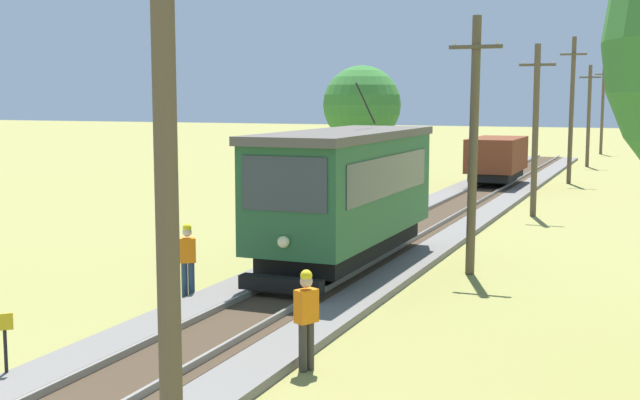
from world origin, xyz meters
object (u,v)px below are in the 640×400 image
object	(u,v)px
utility_pole_near_tram	(473,143)
utility_pole_far	(572,109)
freight_car	(497,158)
tree_right_far	(362,105)
utility_pole_foreground	(167,192)
utility_pole_mid	(535,129)
track_worker	(306,315)
second_worker	(188,257)
red_tram	(346,191)
utility_pole_distant	(589,115)
trackside_signal_marker	(5,344)
utility_pole_horizon	(603,108)

from	to	relation	value
utility_pole_near_tram	utility_pole_far	xyz separation A→B (m)	(-0.00, 25.62, 0.56)
freight_car	tree_right_far	xyz separation A→B (m)	(-9.25, 5.21, 2.68)
freight_car	utility_pole_foreground	distance (m)	36.60
utility_pole_mid	track_worker	distance (m)	20.99
utility_pole_far	freight_car	bearing A→B (deg)	-128.27
utility_pole_near_tram	utility_pole_far	distance (m)	25.62
tree_right_far	utility_pole_mid	bearing A→B (deg)	-50.25
utility_pole_near_tram	second_worker	size ratio (longest dim) A/B	3.83
red_tram	second_worker	world-z (taller)	red_tram
utility_pole_distant	utility_pole_mid	bearing A→B (deg)	-90.00
freight_car	utility_pole_mid	world-z (taller)	utility_pole_mid
trackside_signal_marker	utility_pole_distant	bearing A→B (deg)	83.84
utility_pole_foreground	utility_pole_mid	distance (m)	26.58
tree_right_far	utility_pole_horizon	bearing A→B (deg)	62.88
red_tram	trackside_signal_marker	world-z (taller)	red_tram
second_worker	trackside_signal_marker	bearing A→B (deg)	-30.79
utility_pole_near_tram	utility_pole_distant	world-z (taller)	utility_pole_distant
trackside_signal_marker	track_worker	xyz separation A→B (m)	(4.36, 2.45, 0.32)
utility_pole_far	second_worker	bearing A→B (deg)	-100.22
track_worker	utility_pole_distant	bearing A→B (deg)	-65.35
utility_pole_distant	utility_pole_horizon	size ratio (longest dim) A/B	0.92
red_tram	utility_pole_mid	world-z (taller)	utility_pole_mid
freight_car	second_worker	distance (m)	26.94
utility_pole_horizon	tree_right_far	world-z (taller)	utility_pole_horizon
utility_pole_far	track_worker	distance (m)	34.89
red_tram	utility_pole_distant	size ratio (longest dim) A/B	1.25
freight_car	utility_pole_mid	bearing A→B (deg)	-71.71
utility_pole_distant	utility_pole_near_tram	bearing A→B (deg)	-90.00
red_tram	utility_pole_horizon	size ratio (longest dim) A/B	1.14
utility_pole_horizon	trackside_signal_marker	xyz separation A→B (m)	(-5.29, -62.70, -3.16)
red_tram	utility_pole_mid	bearing A→B (deg)	75.67
track_worker	utility_pole_mid	bearing A→B (deg)	-66.76
freight_car	utility_pole_horizon	world-z (taller)	utility_pole_horizon
utility_pole_foreground	tree_right_far	xyz separation A→B (m)	(-12.49, 41.60, 0.47)
utility_pole_foreground	utility_pole_far	xyz separation A→B (m)	(-0.00, 40.50, 0.31)
utility_pole_distant	utility_pole_far	bearing A→B (deg)	-90.00
utility_pole_horizon	freight_car	bearing A→B (deg)	-96.25
red_tram	utility_pole_far	size ratio (longest dim) A/B	1.07
utility_pole_distant	second_worker	distance (m)	43.15
utility_pole_foreground	trackside_signal_marker	world-z (taller)	utility_pole_foreground
tree_right_far	utility_pole_foreground	bearing A→B (deg)	-73.29
utility_pole_distant	tree_right_far	distance (m)	16.45
red_tram	track_worker	world-z (taller)	red_tram
utility_pole_horizon	utility_pole_far	bearing A→B (deg)	-90.00
second_worker	utility_pole_horizon	bearing A→B (deg)	140.92
track_worker	utility_pole_near_tram	bearing A→B (deg)	-70.01
utility_pole_foreground	utility_pole_far	world-z (taller)	utility_pole_far
freight_car	utility_pole_mid	size ratio (longest dim) A/B	0.77
utility_pole_distant	trackside_signal_marker	xyz separation A→B (m)	(-5.29, -48.97, -2.86)
utility_pole_horizon	trackside_signal_marker	bearing A→B (deg)	-94.82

